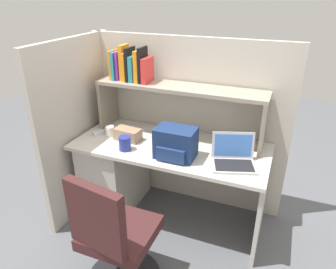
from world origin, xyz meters
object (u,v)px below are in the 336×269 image
Objects in this scene: computer_mouse at (99,133)px; paper_cup at (110,131)px; snack_canister at (125,143)px; backpack at (175,143)px; laptop at (233,158)px; tissue_box at (128,134)px; office_chair at (116,244)px.

computer_mouse is 1.18× the size of paper_cup.
computer_mouse is 0.39m from snack_canister.
laptop is at bearing 7.45° from backpack.
snack_canister is at bearing -173.36° from laptop.
computer_mouse is at bearing -173.54° from tissue_box.
backpack is at bearing -11.80° from paper_cup.
paper_cup is at bearing 175.74° from laptop.
laptop is at bearing -120.20° from office_chair.
laptop is 0.91m from tissue_box.
computer_mouse is 0.29m from tissue_box.
snack_canister is (0.25, -0.18, 0.01)m from paper_cup.
backpack reaches higher than snack_canister.
backpack reaches higher than computer_mouse.
computer_mouse is at bearing 171.07° from backpack.
laptop is 3.28× the size of snack_canister.
paper_cup is 1.02m from office_chair.
snack_canister reaches higher than computer_mouse.
office_chair reaches higher than paper_cup.
office_chair is at bearing -63.07° from tissue_box.
backpack reaches higher than office_chair.
laptop is 1.20m from computer_mouse.
computer_mouse is 0.11× the size of office_chair.
laptop is at bearing 0.43° from tissue_box.
tissue_box is (-0.91, 0.07, -0.00)m from laptop.
backpack reaches higher than laptop.
computer_mouse is 0.47× the size of tissue_box.
snack_canister is (-0.84, -0.10, 0.01)m from laptop.
laptop reaches higher than tissue_box.
tissue_box is at bearing 28.61° from computer_mouse.
laptop is 1.24× the size of backpack.
laptop is at bearing 24.03° from computer_mouse.
paper_cup is 0.78× the size of snack_canister.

